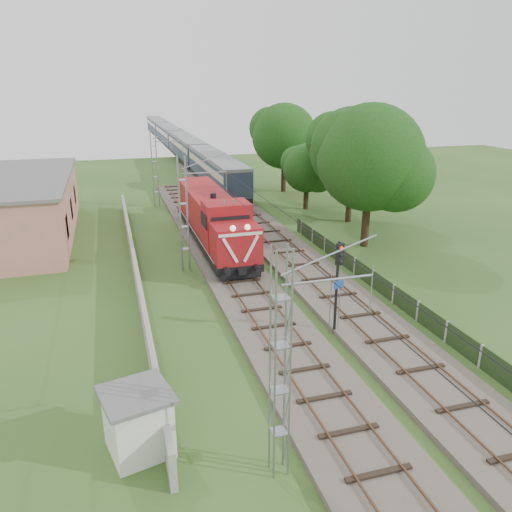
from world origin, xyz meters
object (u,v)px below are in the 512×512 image
object	(u,v)px
locomotive	(213,217)
coach_rake	(177,140)
relay_hut	(138,422)
signal_post	(338,272)

from	to	relation	value
locomotive	coach_rake	bearing A→B (deg)	84.99
coach_rake	relay_hut	world-z (taller)	coach_rake
locomotive	signal_post	size ratio (longest dim) A/B	3.54
coach_rake	relay_hut	bearing A→B (deg)	-98.83
locomotive	signal_post	bearing A→B (deg)	-79.99
locomotive	relay_hut	world-z (taller)	locomotive
coach_rake	relay_hut	distance (m)	80.75
locomotive	coach_rake	distance (m)	57.23
signal_post	relay_hut	distance (m)	12.18
coach_rake	signal_post	size ratio (longest dim) A/B	18.14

